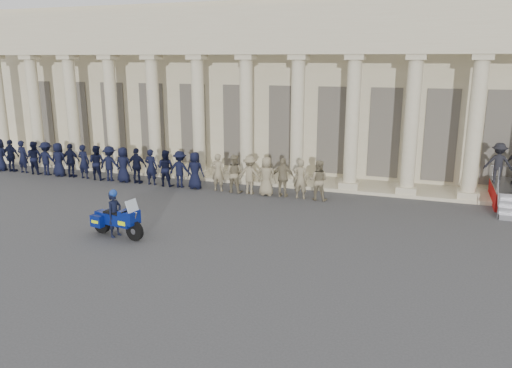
% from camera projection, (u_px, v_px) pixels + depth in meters
% --- Properties ---
extents(ground, '(90.00, 90.00, 0.00)m').
position_uv_depth(ground, '(202.00, 236.00, 17.63)').
color(ground, '#3A3A3C').
rests_on(ground, ground).
extents(building, '(40.00, 12.50, 9.00)m').
position_uv_depth(building, '(305.00, 85.00, 30.00)').
color(building, '#C2B692').
rests_on(building, ground).
extents(officer_rank, '(18.90, 0.68, 1.79)m').
position_uv_depth(officer_rank, '(140.00, 166.00, 24.86)').
color(officer_rank, black).
rests_on(officer_rank, ground).
extents(motorcycle, '(2.25, 1.06, 1.45)m').
position_uv_depth(motorcycle, '(118.00, 220.00, 17.44)').
color(motorcycle, black).
rests_on(motorcycle, ground).
extents(rider, '(0.48, 0.65, 1.71)m').
position_uv_depth(rider, '(115.00, 213.00, 17.45)').
color(rider, black).
rests_on(rider, ground).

